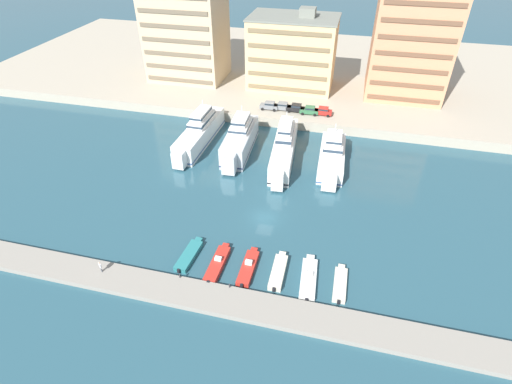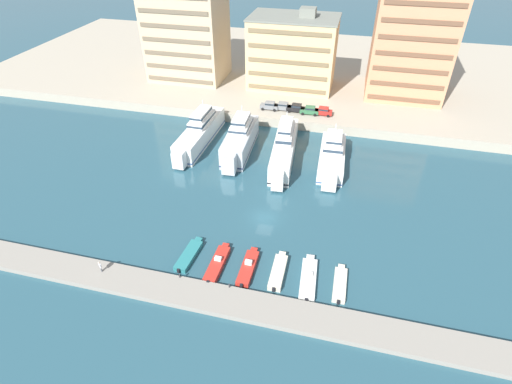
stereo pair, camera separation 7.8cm
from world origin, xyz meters
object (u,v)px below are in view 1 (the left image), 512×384
at_px(motorboat_red_left, 218,263).
at_px(car_green_center_left, 309,110).
at_px(yacht_white_far_left, 200,132).
at_px(car_grey_left, 282,106).
at_px(motorboat_cream_center_left, 278,271).
at_px(motorboat_cream_center_right, 340,284).
at_px(motorboat_teal_far_left, 189,255).
at_px(motorboat_red_mid_left, 248,267).
at_px(yacht_white_center_left, 332,155).
at_px(motorboat_white_center, 309,278).
at_px(yacht_white_mid_left, 284,147).
at_px(car_red_center, 323,111).
at_px(car_black_mid_left, 296,108).
at_px(yacht_silver_left, 240,139).
at_px(car_grey_far_left, 269,105).
at_px(pedestrian_near_edge, 100,266).

relative_size(motorboat_red_left, car_green_center_left, 1.84).
distance_m(yacht_white_far_left, car_grey_left, 20.62).
bearing_deg(motorboat_cream_center_left, yacht_white_far_left, 125.93).
bearing_deg(motorboat_cream_center_right, motorboat_teal_far_left, 179.64).
height_order(yacht_white_far_left, motorboat_red_left, yacht_white_far_left).
distance_m(motorboat_teal_far_left, motorboat_cream_center_left, 12.81).
distance_m(yacht_white_far_left, car_green_center_left, 24.97).
xyz_separation_m(motorboat_red_mid_left, car_grey_left, (-4.26, 46.40, 2.68)).
bearing_deg(motorboat_cream_center_left, yacht_white_center_left, 81.56).
distance_m(motorboat_white_center, car_grey_left, 47.99).
relative_size(yacht_white_mid_left, car_red_center, 5.39).
bearing_deg(motorboat_red_left, car_green_center_left, 82.35).
height_order(motorboat_teal_far_left, car_black_mid_left, car_black_mid_left).
distance_m(yacht_white_mid_left, motorboat_cream_center_right, 32.14).
xyz_separation_m(yacht_white_mid_left, car_green_center_left, (2.60, 16.36, 0.53)).
bearing_deg(car_red_center, yacht_silver_left, -132.37).
distance_m(motorboat_cream_center_left, motorboat_cream_center_right, 8.24).
relative_size(yacht_silver_left, motorboat_cream_center_left, 2.65).
xyz_separation_m(car_grey_far_left, car_black_mid_left, (6.00, 0.23, 0.00)).
relative_size(yacht_white_far_left, pedestrian_near_edge, 12.44).
bearing_deg(motorboat_cream_center_left, car_black_mid_left, 96.60).
relative_size(motorboat_white_center, car_grey_far_left, 1.97).
relative_size(yacht_white_far_left, motorboat_cream_center_right, 3.32).
bearing_deg(motorboat_cream_center_right, motorboat_cream_center_left, 179.48).
distance_m(motorboat_teal_far_left, pedestrian_near_edge, 11.79).
bearing_deg(pedestrian_near_edge, motorboat_red_left, 20.30).
bearing_deg(car_green_center_left, yacht_white_mid_left, -99.02).
xyz_separation_m(yacht_white_far_left, car_black_mid_left, (17.39, 14.69, 0.71)).
bearing_deg(car_green_center_left, motorboat_cream_center_right, -77.11).
distance_m(yacht_white_far_left, yacht_white_mid_left, 18.05).
bearing_deg(motorboat_cream_center_left, motorboat_cream_center_right, -0.52).
height_order(motorboat_red_mid_left, motorboat_white_center, motorboat_red_mid_left).
xyz_separation_m(motorboat_red_mid_left, car_red_center, (4.84, 46.05, 2.68)).
bearing_deg(motorboat_teal_far_left, yacht_silver_left, 91.94).
distance_m(car_grey_far_left, car_green_center_left, 9.13).
distance_m(yacht_white_center_left, motorboat_red_mid_left, 30.74).
relative_size(motorboat_red_mid_left, motorboat_cream_center_right, 1.10).
bearing_deg(car_grey_left, motorboat_white_center, -74.87).
xyz_separation_m(motorboat_cream_center_left, car_grey_left, (-8.40, 46.18, 2.66)).
height_order(yacht_silver_left, yacht_white_mid_left, yacht_silver_left).
relative_size(yacht_white_far_left, yacht_silver_left, 1.19).
distance_m(yacht_white_mid_left, motorboat_white_center, 30.69).
bearing_deg(motorboat_white_center, motorboat_red_left, -177.69).
relative_size(car_grey_left, car_green_center_left, 0.99).
bearing_deg(yacht_silver_left, yacht_white_center_left, -1.96).
bearing_deg(motorboat_red_mid_left, yacht_silver_left, 107.83).
height_order(yacht_white_center_left, motorboat_white_center, yacht_white_center_left).
distance_m(yacht_white_center_left, motorboat_cream_center_right, 29.67).
xyz_separation_m(motorboat_red_left, motorboat_white_center, (12.51, 0.50, -0.08)).
bearing_deg(motorboat_white_center, car_red_center, 94.24).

